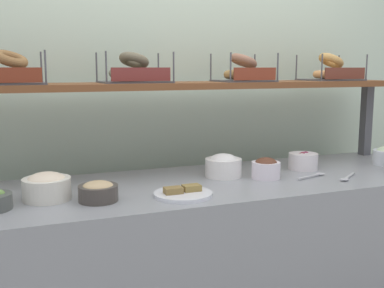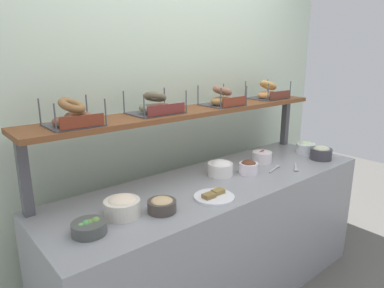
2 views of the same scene
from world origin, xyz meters
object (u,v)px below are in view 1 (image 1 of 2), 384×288
serving_plate_white (183,193)px  bagel_basket_everything (243,72)px  bowl_chocolate_spread (266,168)px  bowl_beet_salad (303,161)px  bowl_hummus (98,191)px  serving_spoon_near_plate (315,175)px  bowl_potato_salad (47,186)px  serving_spoon_by_edge (347,178)px  bagel_basket_sesame (331,72)px  bowl_cream_cheese (223,165)px  bagel_basket_poppy (134,73)px  bagel_basket_cinnamon_raisin (11,73)px

serving_plate_white → bagel_basket_everything: 0.80m
bowl_chocolate_spread → bowl_beet_salad: 0.29m
bowl_hummus → serving_spoon_near_plate: bearing=2.0°
bowl_potato_salad → bowl_beet_salad: bowl_potato_salad is taller
bowl_hummus → serving_spoon_by_edge: bearing=-3.1°
serving_spoon_near_plate → bagel_basket_sesame: size_ratio=0.59×
bowl_potato_salad → serving_spoon_near_plate: bearing=-2.6°
bowl_cream_cheese → serving_spoon_by_edge: (0.50, -0.26, -0.05)m
bowl_hummus → bowl_beet_salad: bearing=10.5°
bowl_potato_salad → bowl_hummus: bearing=-26.9°
bowl_hummus → bagel_basket_poppy: bearing=58.3°
bagel_basket_cinnamon_raisin → serving_plate_white: bearing=-36.0°
bowl_chocolate_spread → bagel_basket_poppy: bagel_basket_poppy is taller
bowl_cream_cheese → bowl_hummus: bearing=-162.3°
serving_plate_white → bagel_basket_everything: bagel_basket_everything is taller
bowl_beet_salad → bagel_basket_sesame: (0.31, 0.21, 0.43)m
bowl_hummus → bagel_basket_cinnamon_raisin: bearing=125.9°
bowl_beet_salad → bagel_basket_cinnamon_raisin: size_ratio=0.53×
bagel_basket_poppy → bowl_cream_cheese: bearing=-31.3°
bowl_cream_cheese → bagel_basket_cinnamon_raisin: bearing=168.2°
bowl_beet_salad → serving_spoon_near_plate: bearing=-105.4°
serving_spoon_by_edge → bowl_beet_salad: bearing=103.0°
serving_spoon_near_plate → bagel_basket_cinnamon_raisin: 1.41m
serving_spoon_by_edge → bagel_basket_sesame: (0.25, 0.47, 0.47)m
bowl_hummus → bowl_chocolate_spread: (0.78, 0.09, 0.01)m
bowl_hummus → bagel_basket_sesame: bearing=16.8°
serving_spoon_near_plate → bagel_basket_poppy: bearing=153.3°
serving_spoon_by_edge → bagel_basket_poppy: size_ratio=0.49×
bagel_basket_sesame → bagel_basket_cinnamon_raisin: bearing=-179.0°
bagel_basket_everything → serving_spoon_near_plate: bearing=-60.3°
bagel_basket_poppy → serving_plate_white: bearing=-81.9°
bagel_basket_everything → bowl_potato_salad: bearing=-163.4°
bagel_basket_poppy → bagel_basket_sesame: 1.10m
bowl_chocolate_spread → serving_plate_white: bowl_chocolate_spread is taller
bowl_hummus → bagel_basket_sesame: (1.36, 0.41, 0.44)m
serving_plate_white → serving_spoon_near_plate: (0.69, 0.09, -0.00)m
serving_spoon_by_edge → bagel_basket_cinnamon_raisin: size_ratio=0.57×
bagel_basket_sesame → bowl_beet_salad: bearing=-145.0°
bowl_beet_salad → bagel_basket_everything: size_ratio=0.52×
bowl_beet_salad → bowl_cream_cheese: bearing=179.9°
bowl_chocolate_spread → bowl_potato_salad: 0.96m
bagel_basket_cinnamon_raisin → bowl_potato_salad: bearing=-71.5°
bowl_potato_salad → bowl_beet_salad: (1.23, 0.10, -0.01)m
bowl_cream_cheese → serving_spoon_near_plate: 0.43m
serving_plate_white → bowl_beet_salad: bearing=18.7°
bowl_beet_salad → serving_spoon_by_edge: bowl_beet_salad is taller
bowl_potato_salad → serving_spoon_near_plate: size_ratio=1.03×
bowl_hummus → bowl_potato_salad: 0.20m
bowl_hummus → bowl_chocolate_spread: 0.79m
bowl_chocolate_spread → serving_spoon_near_plate: (0.23, -0.06, -0.04)m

